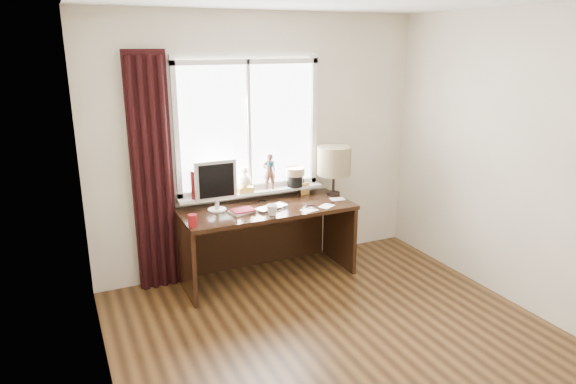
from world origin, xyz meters
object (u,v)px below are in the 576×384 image
red_cup (193,220)px  desk (264,227)px  monitor (216,183)px  mug (272,210)px  table_lamp (334,161)px  laptop (272,208)px

red_cup → desk: (0.80, 0.32, -0.30)m
desk → monitor: 0.71m
mug → desk: bearing=81.7°
monitor → table_lamp: table_lamp is taller
red_cup → monitor: size_ratio=0.22×
table_lamp → mug: bearing=-158.2°
laptop → table_lamp: bearing=-5.2°
table_lamp → laptop: bearing=-168.1°
red_cup → mug: bearing=-1.5°
red_cup → monitor: 0.51m
laptop → table_lamp: (0.78, 0.16, 0.35)m
mug → red_cup: 0.75m
mug → table_lamp: table_lamp is taller
laptop → mug: 0.19m
desk → mug: bearing=-98.3°
desk → monitor: bearing=178.8°
laptop → table_lamp: table_lamp is taller
desk → laptop: bearing=-83.2°
laptop → mug: bearing=-128.7°
laptop → red_cup: red_cup is taller
laptop → red_cup: size_ratio=3.04×
desk → monitor: size_ratio=3.47×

